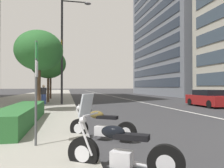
{
  "coord_description": "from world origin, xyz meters",
  "views": [
    {
      "loc": [
        -4.37,
        7.61,
        1.61
      ],
      "look_at": [
        12.39,
        4.2,
        1.84
      ],
      "focal_mm": 35.09,
      "sensor_mm": 36.0,
      "label": 1
    }
  ],
  "objects_px": {
    "motorcycle_under_tarp": "(101,127)",
    "parking_sign_by_curb": "(36,80)",
    "car_approaching_light": "(209,99)",
    "street_tree_far_plaza": "(39,51)",
    "motorcycle_nearest_camera": "(120,151)",
    "street_tree_mid_sidewalk": "(51,68)",
    "street_lamp_with_banners": "(66,42)",
    "pedestrian_on_plaza": "(44,94)",
    "street_tree_by_lamp_post": "(48,64)"
  },
  "relations": [
    {
      "from": "parking_sign_by_curb",
      "to": "pedestrian_on_plaza",
      "type": "xyz_separation_m",
      "value": [
        13.71,
        1.24,
        -0.81
      ]
    },
    {
      "from": "motorcycle_under_tarp",
      "to": "parking_sign_by_curb",
      "type": "distance_m",
      "value": 2.39
    },
    {
      "from": "street_tree_by_lamp_post",
      "to": "motorcycle_under_tarp",
      "type": "bearing_deg",
      "value": -169.43
    },
    {
      "from": "street_tree_by_lamp_post",
      "to": "parking_sign_by_curb",
      "type": "bearing_deg",
      "value": -176.24
    },
    {
      "from": "motorcycle_under_tarp",
      "to": "car_approaching_light",
      "type": "relative_size",
      "value": 0.45
    },
    {
      "from": "pedestrian_on_plaza",
      "to": "motorcycle_nearest_camera",
      "type": "bearing_deg",
      "value": 159.24
    },
    {
      "from": "motorcycle_nearest_camera",
      "to": "pedestrian_on_plaza",
      "type": "xyz_separation_m",
      "value": [
        15.53,
        2.93,
        0.53
      ]
    },
    {
      "from": "motorcycle_under_tarp",
      "to": "car_approaching_light",
      "type": "xyz_separation_m",
      "value": [
        9.37,
        -10.32,
        0.25
      ]
    },
    {
      "from": "parking_sign_by_curb",
      "to": "street_lamp_with_banners",
      "type": "height_order",
      "value": "street_lamp_with_banners"
    },
    {
      "from": "street_tree_far_plaza",
      "to": "street_tree_by_lamp_post",
      "type": "bearing_deg",
      "value": 0.69
    },
    {
      "from": "pedestrian_on_plaza",
      "to": "street_tree_far_plaza",
      "type": "bearing_deg",
      "value": 151.53
    },
    {
      "from": "motorcycle_nearest_camera",
      "to": "pedestrian_on_plaza",
      "type": "height_order",
      "value": "pedestrian_on_plaza"
    },
    {
      "from": "car_approaching_light",
      "to": "street_tree_mid_sidewalk",
      "type": "relative_size",
      "value": 0.8
    },
    {
      "from": "street_tree_far_plaza",
      "to": "street_tree_by_lamp_post",
      "type": "relative_size",
      "value": 0.97
    },
    {
      "from": "motorcycle_nearest_camera",
      "to": "street_tree_mid_sidewalk",
      "type": "height_order",
      "value": "street_tree_mid_sidewalk"
    },
    {
      "from": "street_lamp_with_banners",
      "to": "street_tree_by_lamp_post",
      "type": "xyz_separation_m",
      "value": [
        2.36,
        1.67,
        -1.66
      ]
    },
    {
      "from": "car_approaching_light",
      "to": "street_tree_far_plaza",
      "type": "distance_m",
      "value": 13.55
    },
    {
      "from": "car_approaching_light",
      "to": "street_tree_far_plaza",
      "type": "relative_size",
      "value": 0.85
    },
    {
      "from": "street_tree_by_lamp_post",
      "to": "street_tree_mid_sidewalk",
      "type": "xyz_separation_m",
      "value": [
        6.88,
        0.29,
        0.22
      ]
    },
    {
      "from": "motorcycle_nearest_camera",
      "to": "street_tree_mid_sidewalk",
      "type": "distance_m",
      "value": 24.97
    },
    {
      "from": "parking_sign_by_curb",
      "to": "street_lamp_with_banners",
      "type": "distance_m",
      "value": 13.98
    },
    {
      "from": "car_approaching_light",
      "to": "street_tree_by_lamp_post",
      "type": "distance_m",
      "value": 14.61
    },
    {
      "from": "motorcycle_nearest_camera",
      "to": "street_tree_by_lamp_post",
      "type": "xyz_separation_m",
      "value": [
        17.64,
        2.74,
        3.38
      ]
    },
    {
      "from": "street_lamp_with_banners",
      "to": "street_tree_mid_sidewalk",
      "type": "relative_size",
      "value": 1.73
    },
    {
      "from": "motorcycle_nearest_camera",
      "to": "street_tree_mid_sidewalk",
      "type": "xyz_separation_m",
      "value": [
        24.53,
        3.03,
        3.6
      ]
    },
    {
      "from": "street_tree_far_plaza",
      "to": "street_tree_mid_sidewalk",
      "type": "bearing_deg",
      "value": 1.5
    },
    {
      "from": "parking_sign_by_curb",
      "to": "street_tree_by_lamp_post",
      "type": "bearing_deg",
      "value": 3.76
    },
    {
      "from": "street_tree_far_plaza",
      "to": "street_tree_by_lamp_post",
      "type": "height_order",
      "value": "street_tree_by_lamp_post"
    },
    {
      "from": "parking_sign_by_curb",
      "to": "pedestrian_on_plaza",
      "type": "relative_size",
      "value": 1.6
    },
    {
      "from": "motorcycle_under_tarp",
      "to": "pedestrian_on_plaza",
      "type": "xyz_separation_m",
      "value": [
        12.87,
        2.99,
        0.57
      ]
    },
    {
      "from": "street_tree_by_lamp_post",
      "to": "pedestrian_on_plaza",
      "type": "relative_size",
      "value": 3.12
    },
    {
      "from": "street_lamp_with_banners",
      "to": "pedestrian_on_plaza",
      "type": "distance_m",
      "value": 4.88
    },
    {
      "from": "street_lamp_with_banners",
      "to": "street_tree_mid_sidewalk",
      "type": "xyz_separation_m",
      "value": [
        9.24,
        1.96,
        -1.44
      ]
    },
    {
      "from": "parking_sign_by_curb",
      "to": "street_tree_mid_sidewalk",
      "type": "bearing_deg",
      "value": 3.34
    },
    {
      "from": "car_approaching_light",
      "to": "street_tree_by_lamp_post",
      "type": "height_order",
      "value": "street_tree_by_lamp_post"
    },
    {
      "from": "motorcycle_nearest_camera",
      "to": "street_tree_by_lamp_post",
      "type": "relative_size",
      "value": 0.38
    },
    {
      "from": "street_tree_by_lamp_post",
      "to": "pedestrian_on_plaza",
      "type": "xyz_separation_m",
      "value": [
        -2.12,
        0.2,
        -2.85
      ]
    },
    {
      "from": "motorcycle_under_tarp",
      "to": "street_tree_far_plaza",
      "type": "height_order",
      "value": "street_tree_far_plaza"
    },
    {
      "from": "motorcycle_nearest_camera",
      "to": "car_approaching_light",
      "type": "bearing_deg",
      "value": -97.99
    },
    {
      "from": "motorcycle_under_tarp",
      "to": "street_tree_by_lamp_post",
      "type": "height_order",
      "value": "street_tree_by_lamp_post"
    },
    {
      "from": "parking_sign_by_curb",
      "to": "pedestrian_on_plaza",
      "type": "bearing_deg",
      "value": 5.15
    },
    {
      "from": "motorcycle_nearest_camera",
      "to": "parking_sign_by_curb",
      "type": "bearing_deg",
      "value": -14.13
    },
    {
      "from": "street_lamp_with_banners",
      "to": "street_tree_mid_sidewalk",
      "type": "distance_m",
      "value": 9.55
    },
    {
      "from": "street_tree_mid_sidewalk",
      "to": "street_tree_far_plaza",
      "type": "bearing_deg",
      "value": -178.5
    },
    {
      "from": "car_approaching_light",
      "to": "street_tree_far_plaza",
      "type": "height_order",
      "value": "street_tree_far_plaza"
    },
    {
      "from": "parking_sign_by_curb",
      "to": "street_tree_mid_sidewalk",
      "type": "distance_m",
      "value": 22.86
    },
    {
      "from": "motorcycle_nearest_camera",
      "to": "street_tree_by_lamp_post",
      "type": "bearing_deg",
      "value": -48.39
    },
    {
      "from": "street_lamp_with_banners",
      "to": "parking_sign_by_curb",
      "type": "bearing_deg",
      "value": 177.32
    },
    {
      "from": "motorcycle_under_tarp",
      "to": "street_lamp_with_banners",
      "type": "bearing_deg",
      "value": -51.27
    },
    {
      "from": "motorcycle_nearest_camera",
      "to": "car_approaching_light",
      "type": "xyz_separation_m",
      "value": [
        12.03,
        -10.38,
        0.21
      ]
    }
  ]
}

